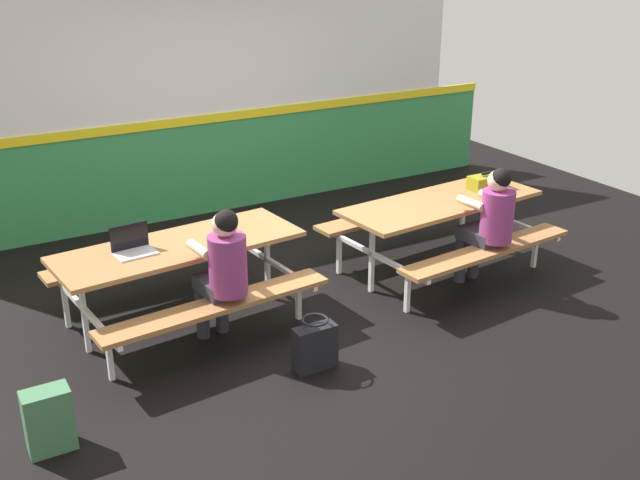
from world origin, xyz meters
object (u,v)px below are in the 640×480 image
(toolbox_grey, at_px, (487,182))
(tote_bag_bright, at_px, (315,346))
(picnic_table_left, at_px, (180,262))
(student_further, at_px, (490,218))
(picnic_table_right, at_px, (440,216))
(backpack_dark, at_px, (49,420))
(laptop_silver, at_px, (133,247))
(student_nearer, at_px, (223,267))

(toolbox_grey, relative_size, tote_bag_bright, 0.93)
(tote_bag_bright, bearing_deg, picnic_table_left, 117.08)
(toolbox_grey, bearing_deg, student_further, -128.99)
(picnic_table_right, bearing_deg, backpack_dark, -165.81)
(laptop_silver, xyz_separation_m, tote_bag_bright, (1.00, -1.21, -0.59))
(picnic_table_right, bearing_deg, picnic_table_left, 175.42)
(backpack_dark, bearing_deg, laptop_silver, 50.90)
(picnic_table_right, relative_size, tote_bag_bright, 4.93)
(picnic_table_left, distance_m, laptop_silver, 0.44)
(picnic_table_right, xyz_separation_m, laptop_silver, (-2.97, 0.21, 0.21))
(laptop_silver, height_order, toolbox_grey, laptop_silver)
(picnic_table_left, xyz_separation_m, laptop_silver, (-0.38, 0.00, 0.21))
(picnic_table_left, relative_size, backpack_dark, 4.81)
(student_nearer, height_order, student_further, same)
(student_further, bearing_deg, student_nearer, 175.32)
(student_nearer, bearing_deg, student_further, -4.68)
(laptop_silver, bearing_deg, tote_bag_bright, -50.43)
(student_nearer, distance_m, tote_bag_bright, 0.95)
(student_nearer, xyz_separation_m, tote_bag_bright, (0.45, -0.66, -0.51))
(student_nearer, bearing_deg, toolbox_grey, 7.36)
(picnic_table_left, relative_size, picnic_table_right, 1.00)
(student_further, xyz_separation_m, tote_bag_bright, (-2.11, -0.45, -0.51))
(student_further, bearing_deg, toolbox_grey, 51.01)
(toolbox_grey, distance_m, tote_bag_bright, 2.88)
(backpack_dark, bearing_deg, picnic_table_right, 14.19)
(picnic_table_left, xyz_separation_m, toolbox_grey, (3.22, -0.15, 0.23))
(laptop_silver, relative_size, toolbox_grey, 0.85)
(picnic_table_right, distance_m, student_nearer, 2.45)
(backpack_dark, bearing_deg, student_further, 6.32)
(tote_bag_bright, bearing_deg, student_further, 12.07)
(student_nearer, distance_m, laptop_silver, 0.78)
(toolbox_grey, bearing_deg, student_nearer, -172.64)
(picnic_table_left, relative_size, tote_bag_bright, 4.93)
(laptop_silver, height_order, tote_bag_bright, laptop_silver)
(backpack_dark, distance_m, tote_bag_bright, 1.98)
(picnic_table_left, bearing_deg, student_further, -15.44)
(backpack_dark, bearing_deg, toolbox_grey, 13.00)
(picnic_table_right, bearing_deg, toolbox_grey, 5.26)
(student_nearer, relative_size, backpack_dark, 2.74)
(student_nearer, relative_size, toolbox_grey, 3.02)
(student_nearer, distance_m, toolbox_grey, 3.08)
(student_further, height_order, tote_bag_bright, student_further)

